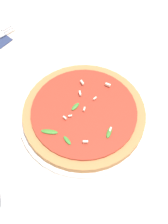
# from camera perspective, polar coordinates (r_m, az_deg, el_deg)

# --- Properties ---
(ground_plane) EXTENTS (6.00, 6.00, 0.00)m
(ground_plane) POSITION_cam_1_polar(r_m,az_deg,el_deg) (0.79, -2.86, -2.07)
(ground_plane) COLOR beige
(pizza_arugula_main) EXTENTS (0.33, 0.33, 0.05)m
(pizza_arugula_main) POSITION_cam_1_polar(r_m,az_deg,el_deg) (0.78, -0.00, -0.52)
(pizza_arugula_main) COLOR white
(pizza_arugula_main) RESTS_ON ground_plane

